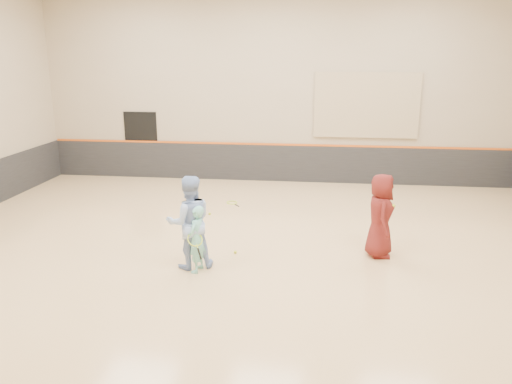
# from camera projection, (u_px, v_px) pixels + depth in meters

# --- Properties ---
(room) EXTENTS (15.04, 12.04, 6.22)m
(room) POSITION_uv_depth(u_px,v_px,m) (252.00, 212.00, 10.47)
(room) COLOR tan
(room) RESTS_ON ground
(wainscot_back) EXTENTS (14.90, 0.04, 1.20)m
(wainscot_back) POSITION_uv_depth(u_px,v_px,m) (276.00, 163.00, 16.24)
(wainscot_back) COLOR #232326
(wainscot_back) RESTS_ON floor
(accent_stripe) EXTENTS (14.90, 0.03, 0.06)m
(accent_stripe) POSITION_uv_depth(u_px,v_px,m) (276.00, 144.00, 16.06)
(accent_stripe) COLOR #D85914
(accent_stripe) RESTS_ON wall_back
(acoustic_panel) EXTENTS (3.20, 0.08, 2.00)m
(acoustic_panel) POSITION_uv_depth(u_px,v_px,m) (367.00, 105.00, 15.38)
(acoustic_panel) COLOR tan
(acoustic_panel) RESTS_ON wall_back
(doorway) EXTENTS (1.10, 0.05, 2.20)m
(doorway) POSITION_uv_depth(u_px,v_px,m) (142.00, 145.00, 16.64)
(doorway) COLOR black
(doorway) RESTS_ON floor
(girl) EXTENTS (0.38, 0.52, 1.31)m
(girl) POSITION_uv_depth(u_px,v_px,m) (196.00, 239.00, 9.41)
(girl) COLOR #7BD5CA
(girl) RESTS_ON floor
(instructor) EXTENTS (1.09, 0.98, 1.83)m
(instructor) POSITION_uv_depth(u_px,v_px,m) (190.00, 222.00, 9.54)
(instructor) COLOR #9AB8EE
(instructor) RESTS_ON floor
(young_man) EXTENTS (0.57, 0.86, 1.73)m
(young_man) POSITION_uv_depth(u_px,v_px,m) (380.00, 216.00, 10.10)
(young_man) COLOR maroon
(young_man) RESTS_ON floor
(held_racket) EXTENTS (0.46, 0.46, 0.52)m
(held_racket) POSITION_uv_depth(u_px,v_px,m) (195.00, 239.00, 9.28)
(held_racket) COLOR #C9E331
(held_racket) RESTS_ON instructor
(spare_racket) EXTENTS (0.66, 0.66, 0.06)m
(spare_racket) POSITION_uv_depth(u_px,v_px,m) (232.00, 202.00, 13.95)
(spare_racket) COLOR #BDE833
(spare_racket) RESTS_ON floor
(ball_under_racket) EXTENTS (0.07, 0.07, 0.07)m
(ball_under_racket) POSITION_uv_depth(u_px,v_px,m) (235.00, 252.00, 10.40)
(ball_under_racket) COLOR gold
(ball_under_racket) RESTS_ON floor
(ball_in_hand) EXTENTS (0.07, 0.07, 0.07)m
(ball_in_hand) POSITION_uv_depth(u_px,v_px,m) (394.00, 206.00, 9.85)
(ball_in_hand) COLOR #CCE334
(ball_in_hand) RESTS_ON young_man
(ball_beside_spare) EXTENTS (0.07, 0.07, 0.07)m
(ball_beside_spare) POSITION_uv_depth(u_px,v_px,m) (210.00, 214.00, 12.91)
(ball_beside_spare) COLOR gold
(ball_beside_spare) RESTS_ON floor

